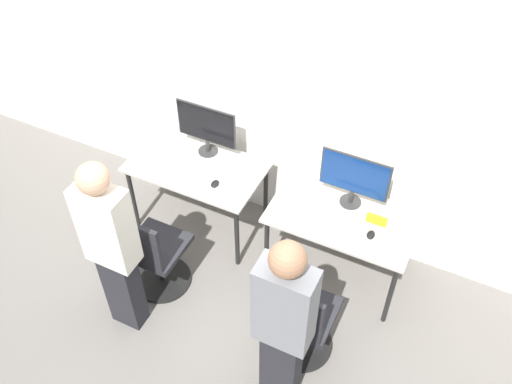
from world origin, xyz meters
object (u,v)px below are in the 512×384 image
person_left (111,245)px  mouse_left (215,184)px  office_chair_left (154,257)px  office_chair_right (301,323)px  person_right (283,324)px  keyboard_left (189,174)px  mouse_right (371,235)px  monitor_left (206,127)px  monitor_right (354,178)px  keyboard_right (338,225)px

person_left → mouse_left: bearing=75.8°
office_chair_left → office_chair_right: bearing=-2.2°
office_chair_left → person_right: bearing=-17.8°
keyboard_left → office_chair_left: bearing=-87.2°
office_chair_left → mouse_right: size_ratio=10.20×
monitor_left → office_chair_left: monitor_left is taller
office_chair_right → monitor_right: bearing=90.7°
person_left → person_right: size_ratio=1.00×
keyboard_right → person_left: bearing=-142.1°
keyboard_right → person_right: bearing=-89.1°
monitor_right → person_right: bearing=-89.3°
keyboard_left → monitor_left: bearing=90.0°
monitor_left → person_right: person_right is taller
monitor_left → person_right: (1.33, -1.40, -0.08)m
mouse_left → person_left: bearing=-104.2°
monitor_left → mouse_right: size_ratio=6.05×
keyboard_right → mouse_right: 0.25m
mouse_left → mouse_right: bearing=1.3°
keyboard_left → person_right: (1.33, -1.07, 0.18)m
mouse_right → mouse_left: bearing=-178.7°
keyboard_left → mouse_right: bearing=0.6°
keyboard_left → keyboard_right: (1.31, 0.00, 0.00)m
person_left → keyboard_right: (1.31, 1.02, -0.18)m
person_left → monitor_right: size_ratio=3.04×
keyboard_right → office_chair_right: bearing=-89.0°
monitor_right → keyboard_left: bearing=-167.7°
keyboard_right → person_right: person_right is taller
monitor_right → mouse_right: size_ratio=6.05×
monitor_right → monitor_left: bearing=178.1°
office_chair_left → mouse_left: bearing=70.8°
mouse_right → person_left: bearing=-146.5°
keyboard_left → office_chair_right: office_chair_right is taller
monitor_left → mouse_left: size_ratio=6.05×
monitor_left → office_chair_right: monitor_left is taller
monitor_left → keyboard_left: monitor_left is taller
keyboard_left → person_left: size_ratio=0.24×
keyboard_left → office_chair_left: office_chair_left is taller
person_left → person_right: (1.33, -0.05, -0.00)m
monitor_left → keyboard_right: bearing=-14.0°
monitor_right → office_chair_left: bearing=-143.8°
mouse_right → office_chair_right: (-0.24, -0.72, -0.35)m
monitor_right → mouse_right: 0.45m
mouse_right → office_chair_right: size_ratio=0.10×
monitor_left → monitor_right: 1.31m
office_chair_left → person_left: person_left is taller
monitor_left → person_left: size_ratio=0.33×
monitor_left → person_left: (0.00, -1.35, -0.08)m
monitor_left → monitor_right: same height
keyboard_right → person_right: (0.02, -1.07, 0.18)m
mouse_right → keyboard_right: bearing=-176.5°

